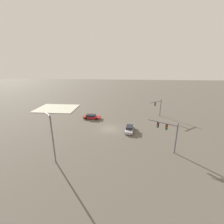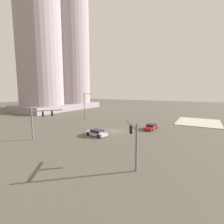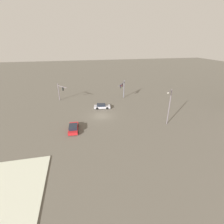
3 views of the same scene
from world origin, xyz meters
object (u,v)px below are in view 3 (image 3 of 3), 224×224
at_px(traffic_signal_opposite_side, 123,87).
at_px(sedan_car_waiting_far, 102,106).
at_px(traffic_signal_near_corner, 60,90).
at_px(sedan_car_approaching, 73,128).
at_px(streetlamp_curved_arm, 169,105).

bearing_deg(traffic_signal_opposite_side, sedan_car_waiting_far, -16.60).
distance_m(traffic_signal_near_corner, sedan_car_waiting_far, 14.08).
height_order(traffic_signal_opposite_side, sedan_car_waiting_far, traffic_signal_opposite_side).
relative_size(traffic_signal_near_corner, sedan_car_approaching, 1.08).
bearing_deg(streetlamp_curved_arm, sedan_car_approaching, -45.19).
relative_size(streetlamp_curved_arm, sedan_car_approaching, 1.65).
bearing_deg(traffic_signal_opposite_side, streetlamp_curved_arm, 47.45).
relative_size(sedan_car_approaching, sedan_car_waiting_far, 1.05).
distance_m(traffic_signal_opposite_side, streetlamp_curved_arm, 19.05).
bearing_deg(traffic_signal_near_corner, sedan_car_waiting_far, 15.08).
bearing_deg(streetlamp_curved_arm, sedan_car_waiting_far, -85.00).
bearing_deg(traffic_signal_near_corner, sedan_car_approaching, -26.89).
xyz_separation_m(traffic_signal_opposite_side, sedan_car_approaching, (16.84, -15.00, -3.16)).
xyz_separation_m(traffic_signal_near_corner, sedan_car_approaching, (18.86, 3.48, -2.75)).
xyz_separation_m(sedan_car_approaching, sedan_car_waiting_far, (-10.43, 7.47, -0.00)).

